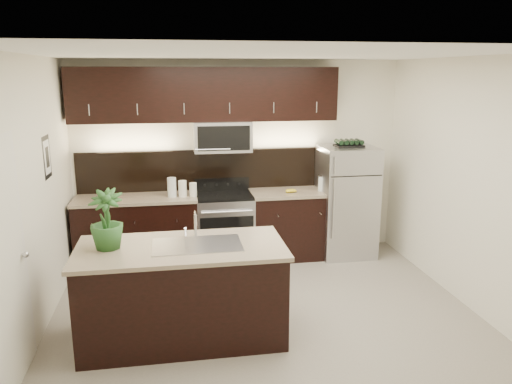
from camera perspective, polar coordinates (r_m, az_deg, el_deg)
ground at (r=5.51m, az=1.05°, el=-13.82°), size 4.50×4.50×0.00m
room_walls at (r=4.91m, az=-0.06°, el=3.72°), size 4.52×4.02×2.71m
counter_run at (r=6.83m, az=-5.33°, el=-4.09°), size 3.51×0.65×0.94m
upper_fixtures at (r=6.68m, az=-5.52°, el=10.09°), size 3.49×0.40×1.66m
island at (r=4.95m, az=-8.38°, el=-11.24°), size 1.96×0.96×0.94m
sink_faucet at (r=4.78m, az=-6.78°, el=-5.83°), size 0.84×0.50×0.28m
refrigerator at (r=7.09m, az=10.30°, el=-1.08°), size 0.74×0.67×1.54m
wine_rack at (r=6.93m, az=10.58°, el=5.46°), size 0.38×0.24×0.09m
plant at (r=4.78m, az=-16.72°, el=-3.03°), size 0.37×0.37×0.56m
canisters at (r=6.61m, az=-8.69°, el=0.43°), size 0.38×0.13×0.25m
french_press at (r=6.92m, az=7.52°, el=1.04°), size 0.10×0.10×0.30m
bananas at (r=6.78m, az=3.62°, el=0.14°), size 0.17×0.14×0.05m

